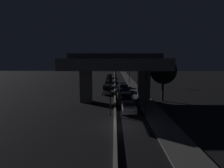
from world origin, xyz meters
TOP-DOWN VIEW (x-y plane):
  - ground_plane at (0.00, 0.00)m, footprint 200.00×200.00m
  - median_divider at (0.00, 35.00)m, footprint 0.31×126.00m
  - sidewalk_right at (5.16, 28.00)m, footprint 2.82×126.00m
  - elevated_overpass at (0.00, 10.97)m, footprint 15.68×11.77m
  - traffic_light_left_of_median at (-0.55, 3.73)m, footprint 0.30×0.49m
  - traffic_light_right_of_median at (3.85, 3.73)m, footprint 0.30×0.49m
  - street_lamp at (4.07, 33.93)m, footprint 2.07×0.32m
  - car_white_lead at (1.82, 5.05)m, footprint 1.94×4.31m
  - car_black_second at (1.90, 11.32)m, footprint 2.16×4.38m
  - car_dark_blue_third at (1.93, 20.25)m, footprint 2.17×4.36m
  - car_dark_green_fourth at (1.97, 26.02)m, footprint 1.93×4.45m
  - car_silver_lead_oncoming at (-1.69, 18.11)m, footprint 1.89×4.51m
  - car_taxi_yellow_second_oncoming at (-1.68, 26.33)m, footprint 1.91×4.41m
  - car_dark_green_third_oncoming at (-1.83, 37.01)m, footprint 2.09×4.41m
  - car_dark_red_fourth_oncoming at (-2.04, 50.79)m, footprint 2.20×4.54m
  - motorcycle_red_filtering_near at (0.74, 7.56)m, footprint 0.33×1.83m
  - motorcycle_blue_filtering_mid at (0.60, 12.91)m, footprint 0.34×1.78m
  - motorcycle_white_filtering_far at (0.55, 20.89)m, footprint 0.33×1.96m
  - pedestrian_on_sidewalk at (4.61, 12.75)m, footprint 0.40×0.40m
  - roadside_tree_kerbside_near at (8.18, 11.77)m, footprint 4.43×4.43m

SIDE VIEW (x-z plane):
  - ground_plane at x=0.00m, z-range 0.00..0.00m
  - sidewalk_right at x=5.16m, z-range 0.00..0.14m
  - median_divider at x=0.00m, z-range 0.00..0.31m
  - motorcycle_red_filtering_near at x=0.74m, z-range -0.10..1.29m
  - motorcycle_white_filtering_far at x=0.55m, z-range -0.11..1.34m
  - motorcycle_blue_filtering_mid at x=0.60m, z-range -0.11..1.38m
  - car_dark_green_fourth at x=1.97m, z-range 0.02..1.42m
  - car_white_lead at x=1.82m, z-range 0.02..1.50m
  - car_black_second at x=1.90m, z-range 0.03..1.52m
  - car_dark_red_fourth_oncoming at x=-2.04m, z-range 0.02..1.54m
  - car_dark_green_third_oncoming at x=-1.83m, z-range 0.02..1.58m
  - car_dark_blue_third at x=1.93m, z-range 0.02..1.82m
  - car_taxi_yellow_second_oncoming at x=-1.68m, z-range 0.04..1.85m
  - car_silver_lead_oncoming at x=-1.69m, z-range 0.05..1.92m
  - pedestrian_on_sidewalk at x=4.61m, z-range 0.13..1.84m
  - traffic_light_left_of_median at x=-0.55m, z-range 0.95..6.25m
  - traffic_light_right_of_median at x=3.85m, z-range 1.01..6.67m
  - street_lamp at x=4.07m, z-range 0.71..8.64m
  - roadside_tree_kerbside_near at x=8.18m, z-range 1.45..8.81m
  - elevated_overpass at x=0.00m, z-range 2.00..10.08m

